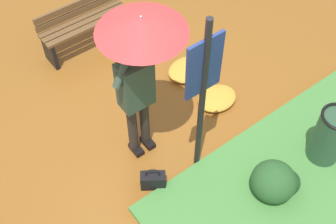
{
  "coord_description": "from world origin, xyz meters",
  "views": [
    {
      "loc": [
        -1.84,
        -2.89,
        4.76
      ],
      "look_at": [
        0.05,
        -0.37,
        0.85
      ],
      "focal_mm": 47.31,
      "sensor_mm": 36.0,
      "label": 1
    }
  ],
  "objects": [
    {
      "name": "handbag",
      "position": [
        -0.38,
        -0.63,
        0.13
      ],
      "size": [
        0.33,
        0.29,
        0.37
      ],
      "color": "black",
      "rests_on": "ground_plane"
    },
    {
      "name": "trash_bin",
      "position": [
        1.58,
        -1.57,
        0.42
      ],
      "size": [
        0.42,
        0.42,
        0.83
      ],
      "color": "#2D5138",
      "rests_on": "ground_plane"
    },
    {
      "name": "person_with_umbrella",
      "position": [
        -0.08,
        -0.04,
        1.55
      ],
      "size": [
        0.96,
        0.96,
        2.04
      ],
      "color": "#2D2823",
      "rests_on": "ground_plane"
    },
    {
      "name": "park_bench",
      "position": [
        0.28,
        2.03,
        0.4
      ],
      "size": [
        1.4,
        0.37,
        0.75
      ],
      "color": "black",
      "rests_on": "ground_plane"
    },
    {
      "name": "shrub_cluster",
      "position": [
        0.73,
        -1.56,
        0.22
      ],
      "size": [
        0.59,
        0.53,
        0.48
      ],
      "color": "#285628",
      "rests_on": "ground_plane"
    },
    {
      "name": "ground_plane",
      "position": [
        0.0,
        0.0,
        0.0
      ],
      "size": [
        18.0,
        18.0,
        0.0
      ],
      "primitive_type": "plane",
      "color": "brown"
    },
    {
      "name": "info_sign_post",
      "position": [
        0.26,
        -0.68,
        1.44
      ],
      "size": [
        0.44,
        0.07,
        2.3
      ],
      "color": "black",
      "rests_on": "ground_plane"
    },
    {
      "name": "leaf_pile_near_person",
      "position": [
        1.13,
        -0.08,
        0.06
      ],
      "size": [
        0.58,
        0.47,
        0.13
      ],
      "color": "gold",
      "rests_on": "ground_plane"
    },
    {
      "name": "leaf_pile_by_bench",
      "position": [
        1.15,
        0.6,
        0.07
      ],
      "size": [
        0.63,
        0.51,
        0.14
      ],
      "color": "gold",
      "rests_on": "ground_plane"
    }
  ]
}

